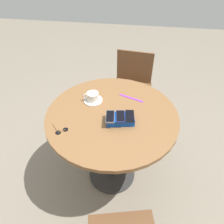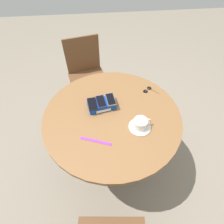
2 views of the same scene
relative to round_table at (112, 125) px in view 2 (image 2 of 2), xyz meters
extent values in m
plane|color=gray|center=(0.00, 0.00, -0.63)|extent=(8.00, 8.00, 0.00)
cylinder|color=#2D2D2D|center=(0.00, 0.00, -0.62)|extent=(0.43, 0.43, 0.02)
cylinder|color=#2D2D2D|center=(0.00, 0.00, -0.26)|extent=(0.07, 0.07, 0.71)
cylinder|color=brown|center=(0.00, 0.00, 0.11)|extent=(0.97, 0.97, 0.03)
cube|color=#0F42AD|center=(-0.07, 0.07, 0.15)|extent=(0.21, 0.14, 0.05)
cube|color=white|center=(-0.06, 0.02, 0.14)|extent=(0.10, 0.02, 0.02)
cube|color=black|center=(-0.13, 0.06, 0.18)|extent=(0.07, 0.12, 0.01)
cube|color=black|center=(-0.13, 0.06, 0.19)|extent=(0.06, 0.11, 0.00)
cube|color=navy|center=(-0.07, 0.08, 0.18)|extent=(0.08, 0.13, 0.01)
cube|color=black|center=(-0.07, 0.08, 0.19)|extent=(0.07, 0.11, 0.00)
cube|color=#515156|center=(0.00, 0.09, 0.18)|extent=(0.07, 0.13, 0.01)
cube|color=black|center=(0.00, 0.09, 0.19)|extent=(0.06, 0.12, 0.00)
cylinder|color=silver|center=(0.17, -0.14, 0.13)|extent=(0.15, 0.15, 0.01)
cylinder|color=silver|center=(0.17, -0.14, 0.17)|extent=(0.09, 0.09, 0.06)
cylinder|color=brown|center=(0.17, -0.14, 0.19)|extent=(0.08, 0.08, 0.00)
torus|color=silver|center=(0.22, -0.13, 0.17)|extent=(0.06, 0.02, 0.06)
cube|color=purple|center=(-0.12, -0.21, 0.13)|extent=(0.19, 0.09, 0.00)
cylinder|color=black|center=(0.29, 0.20, 0.13)|extent=(0.04, 0.04, 0.00)
cylinder|color=black|center=(0.33, 0.24, 0.13)|extent=(0.04, 0.04, 0.00)
cylinder|color=olive|center=(0.31, 0.22, 0.13)|extent=(0.04, 0.04, 0.00)
cylinder|color=olive|center=(0.36, 0.19, 0.13)|extent=(0.05, 0.06, 0.00)
cube|color=brown|center=(-0.18, 0.76, -0.17)|extent=(0.47, 0.47, 0.02)
cube|color=brown|center=(-0.22, 0.94, 0.04)|extent=(0.37, 0.10, 0.40)
cylinder|color=brown|center=(-0.31, 0.55, -0.41)|extent=(0.04, 0.04, 0.45)
cylinder|color=brown|center=(0.03, 0.63, -0.41)|extent=(0.04, 0.04, 0.45)
cylinder|color=brown|center=(-0.39, 0.89, -0.41)|extent=(0.04, 0.04, 0.45)
cylinder|color=brown|center=(-0.04, 0.97, -0.41)|extent=(0.04, 0.04, 0.45)
camera|label=1|loc=(-0.17, 1.17, 1.18)|focal=35.00mm
camera|label=2|loc=(-0.09, -0.79, 1.07)|focal=28.00mm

